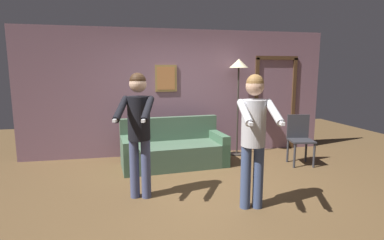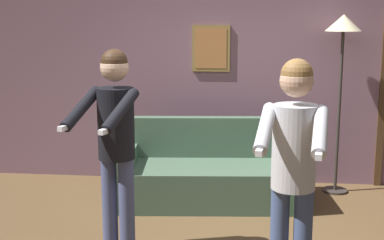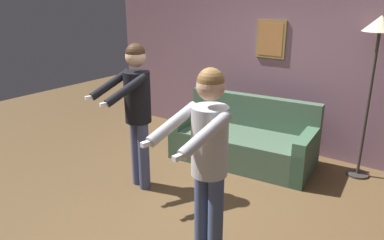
% 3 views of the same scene
% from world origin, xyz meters
% --- Properties ---
extents(ground_plane, '(12.00, 12.00, 0.00)m').
position_xyz_m(ground_plane, '(0.00, 0.00, 0.00)').
color(ground_plane, brown).
extents(back_wall_assembly, '(6.40, 0.10, 2.60)m').
position_xyz_m(back_wall_assembly, '(0.03, 2.22, 1.30)').
color(back_wall_assembly, '#7E5B6B').
rests_on(back_wall_assembly, ground_plane).
extents(couch, '(1.97, 1.02, 0.87)m').
position_xyz_m(couch, '(-0.25, 1.42, 0.28)').
color(couch, '#455F49').
rests_on(couch, ground_plane).
extents(torchiere_lamp, '(0.39, 0.39, 2.00)m').
position_xyz_m(torchiere_lamp, '(1.17, 1.89, 1.73)').
color(torchiere_lamp, '#332D28').
rests_on(torchiere_lamp, ground_plane).
extents(person_standing_left, '(0.54, 0.72, 1.72)m').
position_xyz_m(person_standing_left, '(-0.91, 0.03, 1.04)').
color(person_standing_left, '#444C74').
rests_on(person_standing_left, ground_plane).
extents(person_standing_right, '(0.50, 0.72, 1.70)m').
position_xyz_m(person_standing_right, '(0.47, -0.59, 1.03)').
color(person_standing_right, '#3C4C73').
rests_on(person_standing_right, ground_plane).
extents(dining_chair_distant, '(0.48, 0.48, 0.93)m').
position_xyz_m(dining_chair_distant, '(2.11, 1.04, 0.53)').
color(dining_chair_distant, '#2D2D33').
rests_on(dining_chair_distant, ground_plane).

